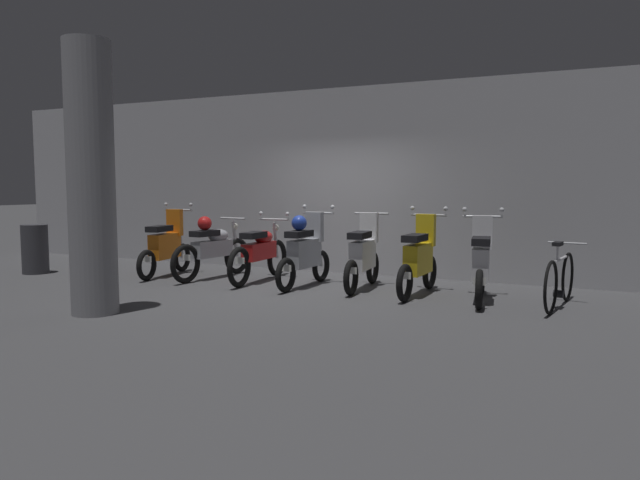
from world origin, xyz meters
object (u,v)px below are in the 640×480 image
at_px(bicycle, 560,280).
at_px(motorbike_slot_6, 481,263).
at_px(motorbike_slot_3, 305,251).
at_px(motorbike_slot_1, 213,248).
at_px(support_pillar, 91,179).
at_px(motorbike_slot_2, 260,252).
at_px(motorbike_slot_4, 363,255).
at_px(trash_bin, 35,249).
at_px(motorbike_slot_5, 419,259).
at_px(motorbike_slot_0, 166,246).

bearing_deg(bicycle, motorbike_slot_6, 179.17).
bearing_deg(motorbike_slot_3, motorbike_slot_1, 176.94).
relative_size(motorbike_slot_1, support_pillar, 0.58).
relative_size(motorbike_slot_2, motorbike_slot_4, 1.16).
distance_m(motorbike_slot_2, bicycle, 4.68).
bearing_deg(support_pillar, trash_bin, 149.84).
relative_size(bicycle, trash_bin, 1.92).
bearing_deg(motorbike_slot_4, motorbike_slot_1, -177.97).
bearing_deg(motorbike_slot_6, motorbike_slot_1, 178.46).
xyz_separation_m(motorbike_slot_4, trash_bin, (-6.03, -1.00, -0.08)).
xyz_separation_m(motorbike_slot_4, motorbike_slot_6, (1.83, -0.22, 0.00)).
bearing_deg(support_pillar, motorbike_slot_3, 62.64).
distance_m(motorbike_slot_3, trash_bin, 5.18).
distance_m(motorbike_slot_5, bicycle, 1.94).
xyz_separation_m(motorbike_slot_3, trash_bin, (-5.11, -0.80, -0.12)).
bearing_deg(motorbike_slot_2, trash_bin, -167.21).
bearing_deg(motorbike_slot_3, motorbike_slot_2, 170.69).
height_order(motorbike_slot_2, motorbike_slot_3, motorbike_slot_3).
relative_size(motorbike_slot_2, motorbike_slot_5, 1.16).
xyz_separation_m(motorbike_slot_5, bicycle, (1.93, -0.11, -0.17)).
relative_size(motorbike_slot_1, motorbike_slot_3, 1.16).
xyz_separation_m(motorbike_slot_1, support_pillar, (0.33, -3.00, 1.15)).
distance_m(motorbike_slot_6, trash_bin, 7.89).
bearing_deg(bicycle, motorbike_slot_5, 176.70).
distance_m(motorbike_slot_1, motorbike_slot_4, 2.74).
relative_size(motorbike_slot_2, support_pillar, 0.58).
bearing_deg(motorbike_slot_1, motorbike_slot_3, -3.06).
bearing_deg(motorbike_slot_3, motorbike_slot_0, -179.73).
height_order(motorbike_slot_2, motorbike_slot_5, motorbike_slot_5).
bearing_deg(support_pillar, bicycle, 28.54).
distance_m(motorbike_slot_3, motorbike_slot_5, 1.83).
bearing_deg(motorbike_slot_3, support_pillar, -117.36).
distance_m(motorbike_slot_4, support_pillar, 4.09).
relative_size(motorbike_slot_5, support_pillar, 0.50).
relative_size(motorbike_slot_5, trash_bin, 1.88).
distance_m(motorbike_slot_4, trash_bin, 6.11).
bearing_deg(motorbike_slot_0, bicycle, -0.24).
relative_size(motorbike_slot_1, bicycle, 1.13).
distance_m(motorbike_slot_4, motorbike_slot_5, 0.93).
relative_size(motorbike_slot_0, trash_bin, 1.87).
relative_size(motorbike_slot_5, motorbike_slot_6, 1.00).
xyz_separation_m(motorbike_slot_3, motorbike_slot_6, (2.74, -0.02, -0.04)).
distance_m(support_pillar, trash_bin, 4.36).
height_order(motorbike_slot_1, motorbike_slot_2, motorbike_slot_2).
relative_size(motorbike_slot_3, motorbike_slot_6, 1.00).
distance_m(motorbike_slot_2, motorbike_slot_6, 3.66).
relative_size(motorbike_slot_4, trash_bin, 1.88).
relative_size(motorbike_slot_2, motorbike_slot_6, 1.17).
bearing_deg(support_pillar, motorbike_slot_6, 34.14).
distance_m(motorbike_slot_0, bicycle, 6.52).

